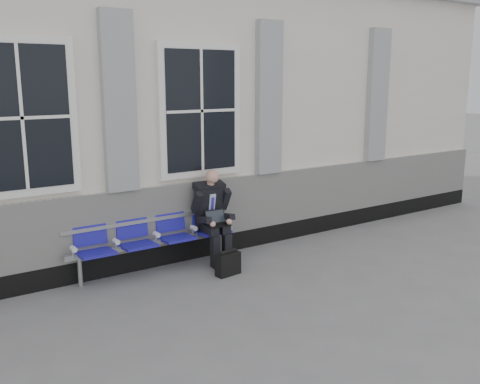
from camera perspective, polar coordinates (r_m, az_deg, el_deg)
ground at (r=7.07m, az=-0.56°, el=-10.58°), size 70.00×70.00×0.00m
station_building at (r=9.62m, az=-12.26°, el=8.82°), size 14.40×4.40×4.49m
bench at (r=7.75m, az=-9.12°, el=-4.35°), size 2.60×0.47×0.91m
businessman at (r=7.98m, az=-2.95°, el=-2.17°), size 0.58×0.77×1.40m
briefcase at (r=7.58m, az=-1.29°, el=-7.62°), size 0.38×0.20×0.37m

